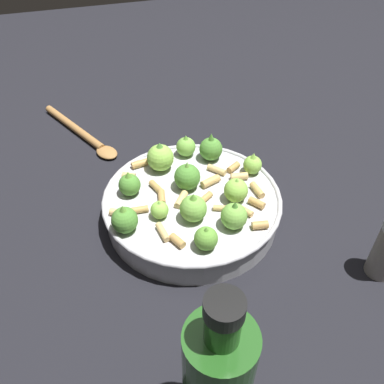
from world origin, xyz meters
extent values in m
plane|color=black|center=(0.00, 0.00, 0.00)|extent=(2.40, 2.40, 0.00)
cylinder|color=#B7B7BC|center=(0.00, 0.00, 0.02)|extent=(0.28, 0.28, 0.05)
torus|color=#B7B7BC|center=(0.00, 0.00, 0.05)|extent=(0.29, 0.29, 0.01)
sphere|color=#4C8933|center=(0.09, -0.04, 0.06)|extent=(0.04, 0.04, 0.04)
cone|color=#609E38|center=(0.09, -0.04, 0.08)|extent=(0.02, 0.02, 0.02)
sphere|color=#8CC64C|center=(-0.12, -0.03, 0.06)|extent=(0.03, 0.03, 0.03)
cone|color=#8CC64C|center=(-0.12, -0.03, 0.08)|extent=(0.02, 0.02, 0.01)
sphere|color=#8CC64C|center=(0.03, -0.09, 0.07)|extent=(0.05, 0.05, 0.05)
cone|color=#4C8933|center=(0.03, -0.09, 0.09)|extent=(0.02, 0.02, 0.02)
sphere|color=#609E38|center=(0.01, 0.11, 0.06)|extent=(0.03, 0.03, 0.03)
cone|color=#609E38|center=(0.01, 0.11, 0.08)|extent=(0.02, 0.02, 0.01)
sphere|color=#8CC64C|center=(0.06, 0.03, 0.06)|extent=(0.03, 0.03, 0.03)
cone|color=#75B247|center=(0.06, 0.03, 0.07)|extent=(0.01, 0.01, 0.01)
sphere|color=#4C8933|center=(-0.06, -0.09, 0.07)|extent=(0.04, 0.04, 0.04)
cone|color=#4C8933|center=(-0.06, -0.09, 0.09)|extent=(0.02, 0.02, 0.02)
sphere|color=#75B247|center=(0.01, 0.05, 0.07)|extent=(0.04, 0.04, 0.04)
cone|color=#609E38|center=(0.01, 0.05, 0.09)|extent=(0.02, 0.02, 0.02)
sphere|color=#4C8933|center=(0.00, -0.03, 0.07)|extent=(0.04, 0.04, 0.04)
cone|color=#75B247|center=(0.00, -0.03, 0.09)|extent=(0.02, 0.02, 0.02)
sphere|color=#75B247|center=(-0.04, 0.08, 0.06)|extent=(0.04, 0.04, 0.04)
cone|color=#4C8933|center=(-0.04, 0.08, 0.08)|extent=(0.02, 0.02, 0.02)
sphere|color=#8CC64C|center=(-0.06, 0.03, 0.06)|extent=(0.04, 0.04, 0.04)
cone|color=#75B247|center=(-0.06, 0.03, 0.08)|extent=(0.02, 0.02, 0.01)
sphere|color=#4C8933|center=(0.12, 0.04, 0.06)|extent=(0.04, 0.04, 0.04)
cone|color=#609E38|center=(0.12, 0.04, 0.09)|extent=(0.02, 0.02, 0.02)
sphere|color=#75B247|center=(-0.02, -0.11, 0.06)|extent=(0.03, 0.03, 0.03)
cone|color=#609E38|center=(-0.02, -0.11, 0.08)|extent=(0.02, 0.02, 0.01)
cylinder|color=tan|center=(-0.07, 0.10, 0.05)|extent=(0.03, 0.02, 0.01)
cylinder|color=tan|center=(0.09, 0.01, 0.05)|extent=(0.03, 0.01, 0.01)
cylinder|color=tan|center=(-0.09, 0.05, 0.05)|extent=(0.02, 0.03, 0.01)
cylinder|color=tan|center=(0.02, 0.01, 0.05)|extent=(0.03, 0.03, 0.01)
cylinder|color=tan|center=(-0.09, -0.04, 0.05)|extent=(0.03, 0.02, 0.01)
cylinder|color=tan|center=(0.05, 0.09, 0.05)|extent=(0.02, 0.03, 0.01)
cylinder|color=tan|center=(-0.02, 0.02, 0.05)|extent=(0.03, 0.03, 0.01)
cylinder|color=tan|center=(0.05, -0.04, 0.05)|extent=(0.02, 0.03, 0.01)
cylinder|color=tan|center=(-0.06, -0.05, 0.05)|extent=(0.03, 0.03, 0.01)
cylinder|color=tan|center=(-0.09, -0.02, 0.05)|extent=(0.03, 0.02, 0.01)
cylinder|color=tan|center=(0.05, -0.01, 0.05)|extent=(0.02, 0.03, 0.01)
cylinder|color=tan|center=(-0.01, -0.06, 0.05)|extent=(0.03, 0.02, 0.01)
cylinder|color=tan|center=(0.06, -0.10, 0.05)|extent=(0.03, 0.02, 0.01)
cylinder|color=tan|center=(0.09, -0.08, 0.05)|extent=(0.03, 0.02, 0.01)
cylinder|color=tan|center=(-0.10, 0.02, 0.05)|extent=(0.01, 0.03, 0.01)
cylinder|color=tan|center=(0.07, 0.07, 0.05)|extent=(0.01, 0.03, 0.01)
cylinder|color=tan|center=(-0.07, 0.06, 0.05)|extent=(0.02, 0.02, 0.01)
cylinder|color=tan|center=(0.12, 0.01, 0.05)|extent=(0.03, 0.02, 0.01)
cylinder|color=tan|center=(-0.04, -0.02, 0.05)|extent=(0.04, 0.02, 0.01)
cylinder|color=tan|center=(-0.03, 0.04, 0.05)|extent=(0.03, 0.02, 0.01)
cylinder|color=#1E4C19|center=(0.07, 0.30, 0.09)|extent=(0.07, 0.07, 0.18)
cylinder|color=#1E4C19|center=(0.07, 0.30, 0.19)|extent=(0.03, 0.03, 0.04)
cylinder|color=black|center=(0.07, 0.30, 0.22)|extent=(0.03, 0.03, 0.02)
cylinder|color=#9E703D|center=(0.16, -0.33, 0.01)|extent=(0.11, 0.20, 0.02)
ellipsoid|color=#9E703D|center=(0.11, -0.22, 0.01)|extent=(0.06, 0.06, 0.01)
camera|label=1|loc=(0.14, 0.45, 0.48)|focal=36.95mm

